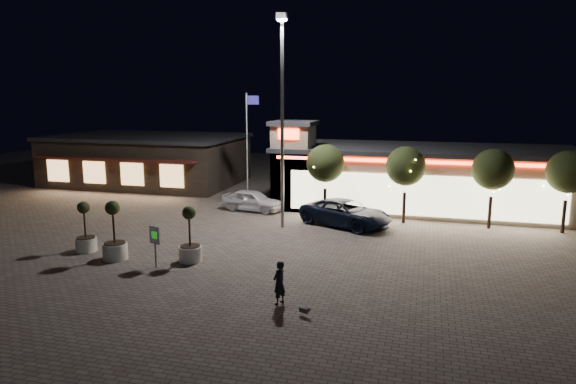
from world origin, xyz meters
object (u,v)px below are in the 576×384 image
(white_sedan, at_px, (252,200))
(pedestrian, at_px, (279,283))
(planter_left, at_px, (86,236))
(pickup_truck, at_px, (346,213))
(valet_sign, at_px, (155,238))
(planter_mid, at_px, (115,241))

(white_sedan, xyz_separation_m, pedestrian, (6.25, -14.82, 0.12))
(white_sedan, height_order, planter_left, planter_left)
(pedestrian, bearing_deg, white_sedan, -134.33)
(pickup_truck, bearing_deg, valet_sign, 167.64)
(pickup_truck, xyz_separation_m, white_sedan, (-6.85, 2.37, -0.06))
(white_sedan, height_order, pedestrian, pedestrian)
(pedestrian, relative_size, planter_mid, 0.59)
(planter_left, relative_size, valet_sign, 1.34)
(pickup_truck, distance_m, planter_left, 14.77)
(pickup_truck, relative_size, pedestrian, 3.35)
(white_sedan, bearing_deg, planter_mid, 173.84)
(white_sedan, relative_size, planter_mid, 1.48)
(pickup_truck, distance_m, pedestrian, 12.46)
(pickup_truck, distance_m, planter_mid, 13.56)
(white_sedan, distance_m, pedestrian, 16.08)
(planter_left, bearing_deg, pickup_truck, 35.68)
(valet_sign, bearing_deg, white_sedan, 87.64)
(white_sedan, relative_size, pedestrian, 2.52)
(planter_left, bearing_deg, planter_mid, -18.41)
(pedestrian, xyz_separation_m, planter_mid, (-9.23, 3.11, 0.05))
(planter_mid, xyz_separation_m, valet_sign, (2.48, -0.49, 0.47))
(pickup_truck, height_order, planter_left, planter_left)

